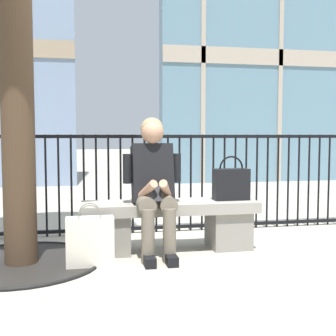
# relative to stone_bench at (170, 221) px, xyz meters

# --- Properties ---
(ground_plane) EXTENTS (60.00, 60.00, 0.00)m
(ground_plane) POSITION_rel_stone_bench_xyz_m (0.00, 0.00, -0.27)
(ground_plane) COLOR #A8A091
(stone_bench) EXTENTS (1.60, 0.44, 0.45)m
(stone_bench) POSITION_rel_stone_bench_xyz_m (0.00, 0.00, 0.00)
(stone_bench) COLOR gray
(stone_bench) RESTS_ON ground
(seated_person_with_phone) EXTENTS (0.52, 0.66, 1.21)m
(seated_person_with_phone) POSITION_rel_stone_bench_xyz_m (-0.17, -0.13, 0.38)
(seated_person_with_phone) COLOR #6B6051
(seated_person_with_phone) RESTS_ON ground
(handbag_on_bench) EXTENTS (0.33, 0.14, 0.41)m
(handbag_on_bench) POSITION_rel_stone_bench_xyz_m (0.58, -0.01, 0.33)
(handbag_on_bench) COLOR black
(handbag_on_bench) RESTS_ON stone_bench
(shopping_bag) EXTENTS (0.38, 0.16, 0.51)m
(shopping_bag) POSITION_rel_stone_bench_xyz_m (-0.73, -0.38, -0.06)
(shopping_bag) COLOR beige
(shopping_bag) RESTS_ON ground
(plaza_railing) EXTENTS (9.02, 0.04, 1.06)m
(plaza_railing) POSITION_rel_stone_bench_xyz_m (-0.00, 0.76, 0.27)
(plaza_railing) COLOR black
(plaza_railing) RESTS_ON ground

